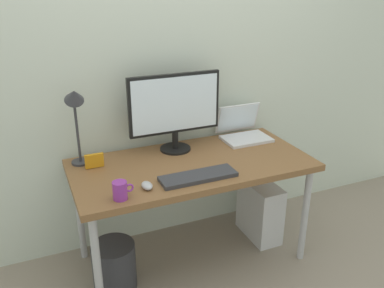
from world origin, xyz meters
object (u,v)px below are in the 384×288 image
(keyboard, at_px, (198,176))
(computer_tower, at_px, (260,210))
(monitor, at_px, (175,108))
(desk_lamp, at_px, (75,108))
(mouse, at_px, (147,186))
(laptop, at_px, (243,130))
(desk, at_px, (192,171))
(wastebasket, at_px, (114,266))
(photo_frame, at_px, (94,161))
(coffee_mug, at_px, (120,190))

(keyboard, xyz_separation_m, computer_tower, (0.60, 0.26, -0.51))
(monitor, distance_m, desk_lamp, 0.61)
(monitor, bearing_deg, mouse, -127.33)
(monitor, distance_m, laptop, 0.56)
(desk, xyz_separation_m, wastebasket, (-0.54, -0.08, -0.50))
(monitor, height_order, photo_frame, monitor)
(desk_lamp, relative_size, mouse, 5.55)
(desk_lamp, height_order, wastebasket, desk_lamp)
(desk_lamp, distance_m, mouse, 0.62)
(keyboard, bearing_deg, desk, 76.02)
(mouse, relative_size, computer_tower, 0.21)
(wastebasket, bearing_deg, photo_frame, 95.51)
(coffee_mug, xyz_separation_m, wastebasket, (-0.03, 0.19, -0.60))
(photo_frame, bearing_deg, keyboard, -35.40)
(photo_frame, bearing_deg, mouse, -59.94)
(monitor, relative_size, desk_lamp, 1.20)
(wastebasket, bearing_deg, computer_tower, 6.41)
(desk_lamp, bearing_deg, photo_frame, -47.72)
(coffee_mug, relative_size, wastebasket, 0.37)
(laptop, distance_m, computer_tower, 0.59)
(photo_frame, relative_size, computer_tower, 0.26)
(desk, height_order, photo_frame, photo_frame)
(desk_lamp, xyz_separation_m, photo_frame, (0.07, -0.07, -0.31))
(keyboard, bearing_deg, coffee_mug, -173.40)
(keyboard, bearing_deg, mouse, 179.90)
(monitor, distance_m, computer_tower, 0.98)
(keyboard, bearing_deg, laptop, 39.93)
(laptop, xyz_separation_m, keyboard, (-0.54, -0.45, -0.05))
(mouse, height_order, computer_tower, mouse)
(desk, xyz_separation_m, desk_lamp, (-0.63, 0.22, 0.42))
(monitor, distance_m, mouse, 0.61)
(laptop, xyz_separation_m, coffee_mug, (-1.00, -0.51, -0.01))
(desk_lamp, bearing_deg, desk, -19.42)
(photo_frame, bearing_deg, laptop, 4.93)
(laptop, relative_size, coffee_mug, 2.91)
(monitor, height_order, mouse, monitor)
(computer_tower, xyz_separation_m, wastebasket, (-1.09, -0.12, -0.06))
(photo_frame, relative_size, wastebasket, 0.37)
(desk, relative_size, desk_lamp, 2.91)
(laptop, bearing_deg, wastebasket, -162.88)
(monitor, bearing_deg, coffee_mug, -135.02)
(monitor, bearing_deg, photo_frame, -172.50)
(laptop, height_order, coffee_mug, laptop)
(keyboard, relative_size, photo_frame, 4.00)
(monitor, bearing_deg, keyboard, -93.90)
(monitor, height_order, laptop, monitor)
(mouse, relative_size, coffee_mug, 0.82)
(desk_lamp, distance_m, keyboard, 0.80)
(monitor, bearing_deg, wastebasket, -150.12)
(computer_tower, distance_m, wastebasket, 1.10)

